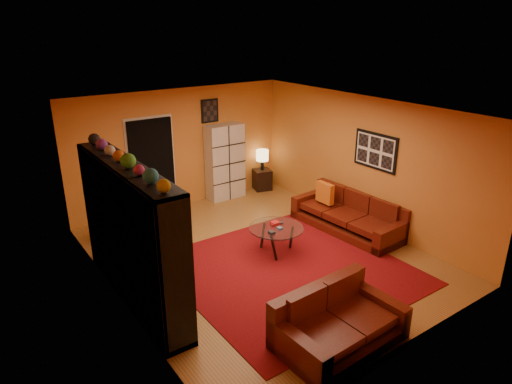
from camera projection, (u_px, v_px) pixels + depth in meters
floor at (260, 255)px, 8.13m from camera, size 6.00×6.00×0.00m
ceiling at (261, 110)px, 7.21m from camera, size 6.00×6.00×0.00m
wall_back at (181, 149)px, 9.96m from camera, size 6.00×0.00×6.00m
wall_front at (408, 259)px, 5.37m from camera, size 6.00×0.00×6.00m
wall_left at (114, 223)px, 6.32m from camera, size 0.00×6.00×6.00m
wall_right at (363, 162)px, 9.01m from camera, size 0.00×6.00×6.00m
rug at (289, 270)px, 7.64m from camera, size 3.60×3.60×0.01m
doorway at (152, 167)px, 9.66m from camera, size 0.95×0.10×2.04m
wall_art_right at (376, 151)px, 8.66m from camera, size 0.03×1.00×0.70m
wall_art_back at (210, 111)px, 10.09m from camera, size 0.42×0.03×0.52m
entertainment_unit at (131, 235)px, 6.53m from camera, size 0.45×3.00×2.10m
tv at (135, 239)px, 6.59m from camera, size 0.87×0.11×0.50m
sofa at (351, 215)px, 9.09m from camera, size 1.08×2.35×0.85m
loveseat at (335, 321)px, 5.89m from camera, size 1.68×1.05×0.85m
throw_pillow at (325, 193)px, 9.30m from camera, size 0.12×0.42×0.42m
coffee_table at (276, 230)px, 8.08m from camera, size 0.98×0.98×0.49m
storage_cabinet at (225, 162)px, 10.50m from camera, size 0.88×0.40×1.74m
bowl_chair at (119, 224)px, 8.63m from camera, size 0.71×0.71×0.58m
side_table at (262, 179)px, 11.23m from camera, size 0.49×0.49×0.50m
table_lamp at (262, 156)px, 11.02m from camera, size 0.30×0.30×0.50m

